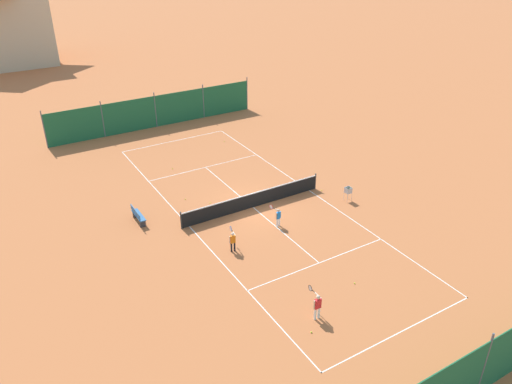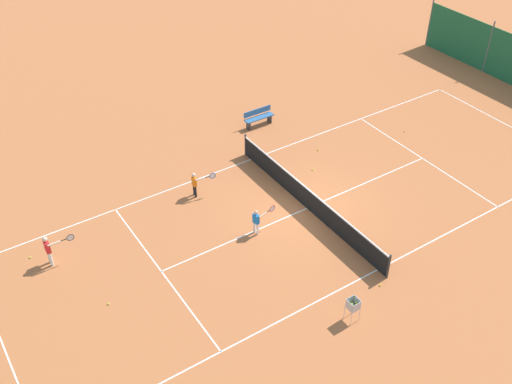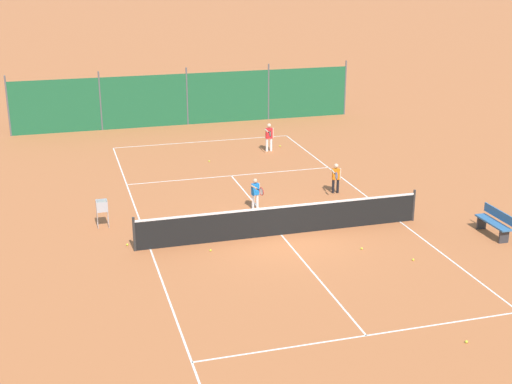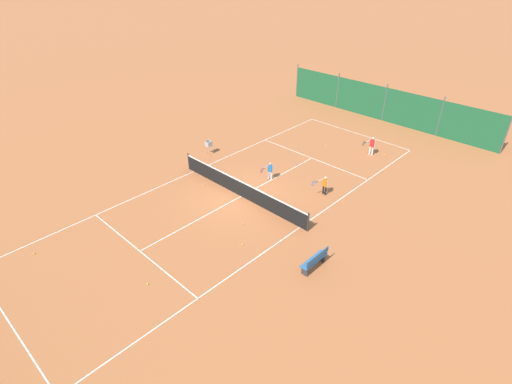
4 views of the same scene
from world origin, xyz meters
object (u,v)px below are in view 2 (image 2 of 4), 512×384
(tennis_ball_service_box, at_px, (312,170))
(tennis_ball_mid_court, at_px, (360,235))
(tennis_ball_far_corner, at_px, (30,257))
(tennis_net, at_px, (308,198))
(ball_hopper, at_px, (353,305))
(tennis_ball_by_net_left, at_px, (405,131))
(courtside_bench, at_px, (259,117))
(player_far_baseline, at_px, (257,220))
(player_far_service, at_px, (196,183))
(tennis_ball_near_corner, at_px, (318,150))
(tennis_ball_alley_right, at_px, (380,285))
(tennis_ball_by_net_right, at_px, (108,304))
(player_near_service, at_px, (49,248))

(tennis_ball_service_box, bearing_deg, tennis_ball_mid_court, -14.32)
(tennis_ball_far_corner, bearing_deg, tennis_net, 72.37)
(ball_hopper, bearing_deg, tennis_ball_by_net_left, 127.47)
(tennis_ball_service_box, distance_m, courtside_bench, 4.42)
(player_far_baseline, height_order, tennis_ball_by_net_left, player_far_baseline)
(courtside_bench, bearing_deg, player_far_service, -58.11)
(tennis_net, height_order, courtside_bench, tennis_net)
(player_far_baseline, distance_m, tennis_ball_mid_court, 3.90)
(player_far_baseline, xyz_separation_m, ball_hopper, (5.17, 0.20, 0.02))
(tennis_ball_far_corner, relative_size, tennis_ball_mid_court, 1.00)
(tennis_net, relative_size, tennis_ball_service_box, 139.09)
(tennis_ball_near_corner, bearing_deg, player_far_service, -90.94)
(player_far_baseline, bearing_deg, tennis_net, 92.96)
(tennis_ball_service_box, xyz_separation_m, tennis_ball_by_net_left, (-0.10, 5.56, 0.00))
(courtside_bench, bearing_deg, tennis_ball_alley_right, -11.93)
(tennis_ball_by_net_right, bearing_deg, tennis_ball_near_corner, 106.83)
(tennis_ball_service_box, bearing_deg, ball_hopper, -29.01)
(player_far_baseline, xyz_separation_m, tennis_ball_service_box, (-2.07, 4.22, -0.61))
(tennis_ball_near_corner, bearing_deg, tennis_ball_far_corner, -90.68)
(player_far_baseline, bearing_deg, ball_hopper, 2.23)
(tennis_net, height_order, tennis_ball_far_corner, tennis_net)
(player_far_baseline, distance_m, player_far_service, 3.37)
(tennis_net, relative_size, player_near_service, 7.34)
(player_far_service, height_order, courtside_bench, player_far_service)
(tennis_net, xyz_separation_m, courtside_bench, (-6.34, 1.88, -0.05))
(tennis_ball_by_net_right, bearing_deg, tennis_ball_by_net_left, 98.85)
(tennis_ball_mid_court, height_order, ball_hopper, ball_hopper)
(player_near_service, xyz_separation_m, tennis_ball_far_corner, (-0.71, -0.61, -0.70))
(tennis_ball_service_box, distance_m, tennis_ball_mid_court, 4.49)
(tennis_ball_far_corner, bearing_deg, player_far_baseline, 66.38)
(tennis_ball_service_box, relative_size, tennis_ball_mid_court, 1.00)
(ball_hopper, bearing_deg, tennis_ball_far_corner, -137.45)
(tennis_ball_near_corner, distance_m, tennis_ball_by_net_left, 4.53)
(tennis_ball_far_corner, bearing_deg, tennis_ball_by_net_right, 22.63)
(tennis_ball_far_corner, xyz_separation_m, tennis_ball_by_net_left, (1.15, 17.37, 0.00))
(player_near_service, distance_m, tennis_ball_near_corner, 12.38)
(tennis_ball_mid_court, relative_size, tennis_ball_by_net_left, 1.00)
(courtside_bench, bearing_deg, tennis_ball_service_box, -1.52)
(tennis_ball_alley_right, bearing_deg, ball_hopper, -72.39)
(tennis_ball_mid_court, bearing_deg, player_far_baseline, -126.29)
(tennis_ball_near_corner, height_order, tennis_ball_by_net_right, same)
(player_near_service, distance_m, courtside_bench, 11.96)
(tennis_net, relative_size, tennis_ball_near_corner, 139.09)
(tennis_net, bearing_deg, tennis_ball_mid_court, 15.12)
(player_far_baseline, distance_m, tennis_ball_by_net_right, 6.12)
(ball_hopper, bearing_deg, tennis_ball_service_box, 150.99)
(tennis_ball_mid_court, distance_m, ball_hopper, 4.14)
(tennis_net, xyz_separation_m, tennis_ball_near_corner, (-3.04, 2.91, -0.47))
(tennis_ball_by_net_right, distance_m, tennis_ball_by_net_left, 16.06)
(tennis_ball_by_net_right, bearing_deg, ball_hopper, 52.22)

